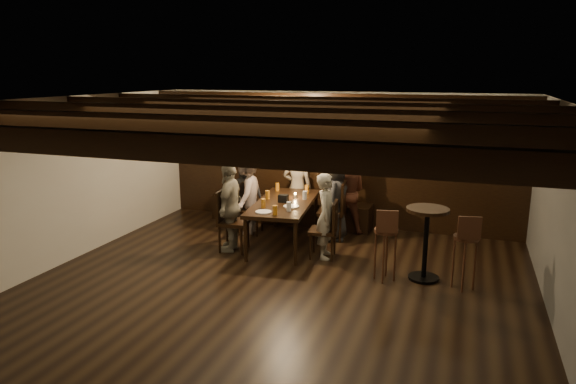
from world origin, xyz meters
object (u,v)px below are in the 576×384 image
at_px(person_bench_centre, 297,188).
at_px(person_right_far, 326,216).
at_px(chair_left_far, 233,232).
at_px(chair_right_near, 332,222).
at_px(chair_right_far, 324,240).
at_px(dining_table, 284,205).
at_px(person_right_near, 334,198).
at_px(high_top_table, 426,233).
at_px(bar_stool_left, 385,254).
at_px(person_bench_right, 346,192).
at_px(bar_stool_right, 464,261).
at_px(person_left_near, 247,193).
at_px(person_left_far, 230,207).
at_px(chair_left_near, 250,218).
at_px(person_bench_left, 247,193).

xyz_separation_m(person_bench_centre, person_right_far, (0.93, -1.40, -0.07)).
relative_size(chair_left_far, chair_right_near, 0.98).
xyz_separation_m(chair_right_near, chair_right_far, (0.11, -0.89, -0.03)).
height_order(dining_table, person_right_near, person_right_near).
xyz_separation_m(high_top_table, bar_stool_left, (-0.50, -0.21, -0.28)).
relative_size(person_bench_right, person_right_near, 1.01).
relative_size(chair_right_far, bar_stool_right, 0.86).
distance_m(person_left_near, bar_stool_right, 3.80).
relative_size(person_bench_centre, person_left_far, 1.01).
distance_m(person_left_near, high_top_table, 3.26).
distance_m(person_bench_centre, bar_stool_left, 2.77).
bearing_deg(person_bench_right, chair_left_far, 39.80).
height_order(chair_left_near, person_left_near, person_left_near).
xyz_separation_m(person_left_far, bar_stool_left, (2.46, -0.40, -0.33)).
xyz_separation_m(person_bench_left, high_top_table, (3.28, -1.52, 0.06)).
relative_size(chair_left_far, person_right_near, 0.68).
distance_m(person_left_far, person_right_far, 1.50).
bearing_deg(person_left_near, high_top_table, 63.50).
xyz_separation_m(person_left_far, high_top_table, (2.96, -0.20, -0.05)).
height_order(chair_right_near, person_bench_centre, person_bench_centre).
xyz_separation_m(dining_table, person_bench_left, (-1.00, 0.78, -0.06)).
bearing_deg(person_bench_right, person_bench_left, -0.00).
bearing_deg(bar_stool_right, bar_stool_left, 171.56).
distance_m(chair_left_near, person_left_near, 0.44).
distance_m(person_right_far, bar_stool_left, 1.17).
height_order(person_left_far, bar_stool_left, person_left_far).
bearing_deg(chair_left_near, person_left_near, -90.00).
xyz_separation_m(chair_left_near, person_bench_left, (-0.24, 0.42, 0.33)).
bearing_deg(person_left_near, chair_left_far, 1.90).
distance_m(chair_right_near, bar_stool_right, 2.55).
distance_m(dining_table, chair_right_near, 0.92).
xyz_separation_m(chair_left_far, chair_right_far, (1.43, 0.17, -0.03)).
height_order(chair_right_near, bar_stool_left, bar_stool_left).
distance_m(chair_left_near, chair_left_far, 0.90).
bearing_deg(person_left_near, person_bench_left, -161.57).
height_order(person_bench_right, bar_stool_right, person_bench_right).
relative_size(chair_left_far, person_bench_right, 0.67).
bearing_deg(person_right_near, bar_stool_right, -131.37).
relative_size(person_right_near, high_top_table, 1.41).
height_order(chair_left_far, high_top_table, high_top_table).
bearing_deg(chair_right_far, dining_table, 57.93).
bearing_deg(person_right_far, chair_left_far, 90.00).
bearing_deg(person_right_near, chair_right_far, 177.98).
height_order(chair_right_far, person_bench_right, person_bench_right).
height_order(chair_right_near, high_top_table, high_top_table).
xyz_separation_m(chair_right_near, person_right_far, (0.14, -0.89, 0.35)).
distance_m(dining_table, high_top_table, 2.39).
distance_m(chair_right_near, person_bench_left, 1.71).
distance_m(person_bench_right, person_left_far, 2.13).
bearing_deg(chair_right_near, high_top_table, -135.16).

